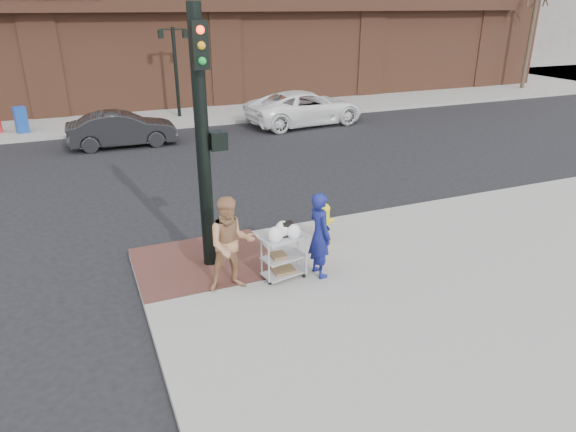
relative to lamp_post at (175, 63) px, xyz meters
name	(u,v)px	position (x,y,z in m)	size (l,w,h in m)	color
ground	(246,282)	(-2.00, -16.00, -2.62)	(220.00, 220.00, 0.00)	black
sidewalk_far	(268,71)	(10.50, 16.00, -2.54)	(65.00, 36.00, 0.15)	gray
brick_curb_ramp	(204,261)	(-2.60, -15.10, -2.46)	(2.80, 2.40, 0.01)	#542E27
lamp_post	(175,63)	(0.00, 0.00, 0.00)	(1.32, 0.22, 4.00)	black
traffic_signal_pole	(204,135)	(-2.48, -15.23, 0.21)	(0.61, 0.51, 5.00)	black
woman_blue	(320,235)	(-0.63, -16.48, -1.61)	(0.62, 0.41, 1.71)	navy
pedestrian_tan	(231,244)	(-2.36, -16.33, -1.56)	(0.88, 0.69, 1.81)	#A4724D
sedan_dark	(122,129)	(-3.02, -4.16, -1.95)	(1.41, 4.05, 1.33)	black
minivan_white	(305,108)	(5.07, -3.33, -1.86)	(2.51, 5.44, 1.51)	white
utility_cart	(284,253)	(-1.32, -16.33, -1.95)	(0.90, 0.61, 1.14)	#9B9CA0
fire_hydrant	(324,223)	(0.12, -15.19, -2.00)	(0.43, 0.30, 0.92)	#D4C411
newsbox_blue	(21,120)	(-6.69, -0.86, -1.93)	(0.45, 0.41, 1.07)	#174096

